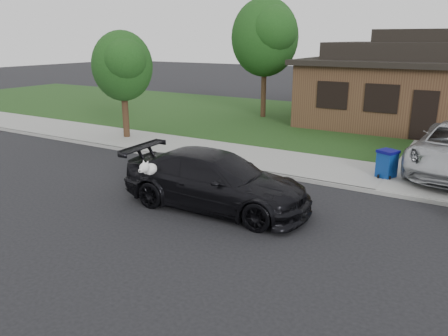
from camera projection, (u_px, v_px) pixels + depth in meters
The scene contains 9 objects.
ground at pixel (202, 208), 11.71m from camera, with size 120.00×120.00×0.00m, color black.
sidewalk at pixel (278, 162), 15.81m from camera, with size 60.00×3.00×0.12m, color gray.
curb at pixel (260, 172), 14.58m from camera, with size 60.00×0.12×0.12m, color gray.
lawn at pixel (342, 125), 22.40m from camera, with size 60.00×13.00×0.13m, color #193814.
sedan at pixel (215, 180), 11.55m from camera, with size 5.23×2.47×1.50m.
recycling_bin at pixel (387, 164), 13.77m from camera, with size 0.70×0.70×0.88m.
house at pixel (437, 85), 21.49m from camera, with size 12.60×8.60×4.65m.
tree_0 at pixel (267, 36), 23.16m from camera, with size 3.78×3.60×6.34m.
tree_2 at pixel (123, 65), 18.61m from camera, with size 2.73×2.60×4.59m.
Camera 1 is at (6.10, -9.08, 4.36)m, focal length 35.00 mm.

